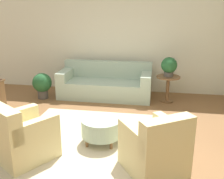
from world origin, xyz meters
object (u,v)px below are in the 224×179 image
object	(u,v)px
ottoman_table	(101,127)
potted_plant_floor	(42,84)
armchair_left	(22,138)
armchair_right	(155,149)
couch	(106,85)
potted_plant_on_side_table	(169,66)
side_table	(168,84)

from	to	relation	value
ottoman_table	potted_plant_floor	bearing A→B (deg)	134.18
armchair_left	armchair_right	world-z (taller)	same
couch	ottoman_table	world-z (taller)	couch
armchair_left	ottoman_table	world-z (taller)	armchair_left
potted_plant_floor	armchair_left	bearing A→B (deg)	-71.82
couch	potted_plant_on_side_table	distance (m)	1.64
potted_plant_on_side_table	couch	bearing A→B (deg)	174.61
ottoman_table	potted_plant_on_side_table	distance (m)	2.58
armchair_left	potted_plant_floor	xyz separation A→B (m)	(-0.87, 2.66, 0.02)
couch	ottoman_table	xyz separation A→B (m)	(0.39, -2.38, -0.04)
armchair_right	potted_plant_on_side_table	size ratio (longest dim) A/B	2.29
armchair_left	side_table	world-z (taller)	armchair_left
armchair_right	potted_plant_on_side_table	xyz separation A→B (m)	(0.25, 2.93, 0.52)
couch	potted_plant_on_side_table	xyz separation A→B (m)	(1.53, -0.14, 0.57)
ottoman_table	side_table	world-z (taller)	side_table
armchair_left	potted_plant_floor	world-z (taller)	armchair_left
armchair_left	side_table	xyz separation A→B (m)	(2.17, 2.93, 0.08)
couch	armchair_left	xyz separation A→B (m)	(-0.64, -3.07, 0.04)
armchair_right	potted_plant_on_side_table	bearing A→B (deg)	85.11
couch	side_table	size ratio (longest dim) A/B	3.63
armchair_left	side_table	bearing A→B (deg)	53.40
couch	armchair_left	distance (m)	3.14
potted_plant_floor	couch	bearing A→B (deg)	15.29
side_table	potted_plant_floor	xyz separation A→B (m)	(-3.05, -0.27, -0.06)
potted_plant_on_side_table	potted_plant_floor	xyz separation A→B (m)	(-3.05, -0.27, -0.51)
potted_plant_on_side_table	potted_plant_floor	size ratio (longest dim) A/B	0.71
couch	armchair_right	bearing A→B (deg)	-67.36
potted_plant_on_side_table	potted_plant_floor	distance (m)	3.10
couch	potted_plant_on_side_table	bearing A→B (deg)	-5.39
armchair_right	ottoman_table	distance (m)	1.13
couch	armchair_right	distance (m)	3.33
ottoman_table	potted_plant_on_side_table	world-z (taller)	potted_plant_on_side_table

